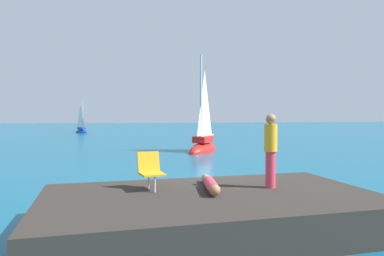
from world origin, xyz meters
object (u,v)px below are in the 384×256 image
(sailboat_near, at_px, (203,146))
(person_standing, at_px, (271,149))
(beach_chair, at_px, (150,169))
(person_sunbather, at_px, (210,184))
(sailboat_far, at_px, (82,131))

(sailboat_near, distance_m, person_standing, 14.39)
(sailboat_near, xyz_separation_m, beach_chair, (-4.00, -14.00, 0.82))
(sailboat_near, relative_size, person_standing, 3.98)
(person_sunbather, xyz_separation_m, beach_chair, (-1.26, 0.28, 0.33))
(sailboat_far, bearing_deg, sailboat_near, -19.52)
(sailboat_far, height_order, person_standing, sailboat_far)
(sailboat_far, distance_m, person_standing, 38.92)
(sailboat_near, bearing_deg, person_sunbather, 23.18)
(sailboat_near, height_order, sailboat_far, sailboat_near)
(person_sunbather, height_order, beach_chair, beach_chair)
(sailboat_far, bearing_deg, person_standing, -29.78)
(sailboat_near, bearing_deg, beach_chair, 18.09)
(sailboat_far, bearing_deg, person_sunbather, -31.73)
(beach_chair, bearing_deg, sailboat_near, 151.12)
(person_sunbather, xyz_separation_m, person_standing, (1.35, 0.00, 0.75))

